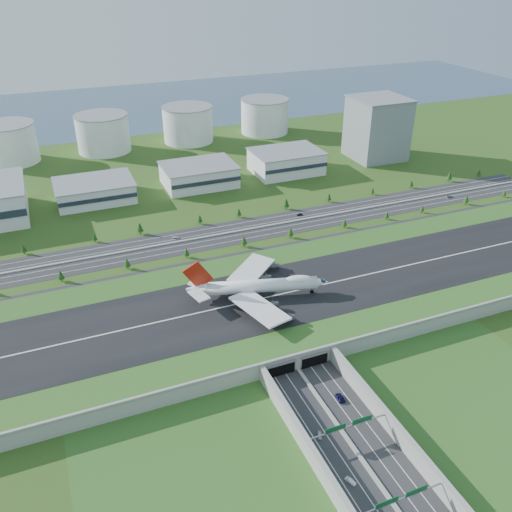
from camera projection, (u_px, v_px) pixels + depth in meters
name	position (u px, v px, depth m)	size (l,w,h in m)	color
ground	(257.00, 312.00, 293.27)	(1200.00, 1200.00, 0.00)	#2A4B17
airfield_deck	(257.00, 306.00, 291.18)	(520.00, 100.00, 9.20)	gray
underpass_road	(354.00, 441.00, 211.22)	(38.80, 120.40, 8.00)	#28282B
sign_gantry_near	(348.00, 427.00, 213.04)	(38.70, 0.70, 9.80)	gray
sign_gantry_far	(401.00, 500.00, 184.74)	(38.70, 0.70, 9.80)	gray
north_expressway	(205.00, 238.00, 370.04)	(560.00, 36.00, 0.12)	#28282B
tree_row	(199.00, 232.00, 367.70)	(496.97, 48.66, 8.33)	#3D2819
hangar_mid_a	(95.00, 191.00, 423.51)	(58.00, 42.00, 15.00)	silver
hangar_mid_b	(199.00, 175.00, 450.91)	(58.00, 42.00, 17.00)	silver
hangar_mid_c	(286.00, 162.00, 476.67)	(58.00, 42.00, 19.00)	silver
office_tower	(377.00, 129.00, 503.08)	(46.00, 46.00, 55.00)	gray
fuel_tank_a	(9.00, 144.00, 495.95)	(50.00, 50.00, 35.00)	silver
fuel_tank_b	(103.00, 133.00, 523.83)	(50.00, 50.00, 35.00)	silver
fuel_tank_c	(188.00, 124.00, 551.72)	(50.00, 50.00, 35.00)	silver
fuel_tank_d	(265.00, 116.00, 579.61)	(50.00, 50.00, 35.00)	silver
bay_water	(113.00, 108.00, 681.28)	(1200.00, 260.00, 0.06)	#364E68
boeing_747	(258.00, 286.00, 288.86)	(76.31, 71.16, 24.16)	white
car_0	(320.00, 435.00, 217.38)	(1.87, 4.65, 1.59)	silver
car_1	(350.00, 481.00, 198.43)	(1.53, 4.39, 1.45)	white
car_2	(340.00, 398.00, 235.53)	(2.76, 6.00, 1.67)	#0D0B39
car_5	(299.00, 214.00, 401.01)	(1.44, 4.13, 1.36)	black
car_6	(449.00, 196.00, 430.72)	(2.63, 5.71, 1.59)	#A7A6AA
car_7	(175.00, 238.00, 368.47)	(1.93, 4.75, 1.38)	silver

